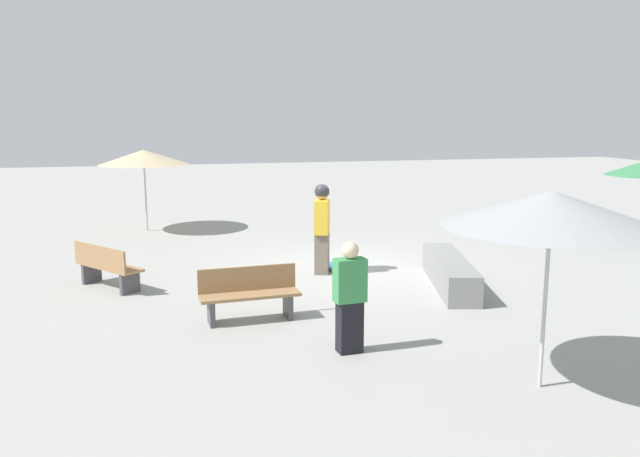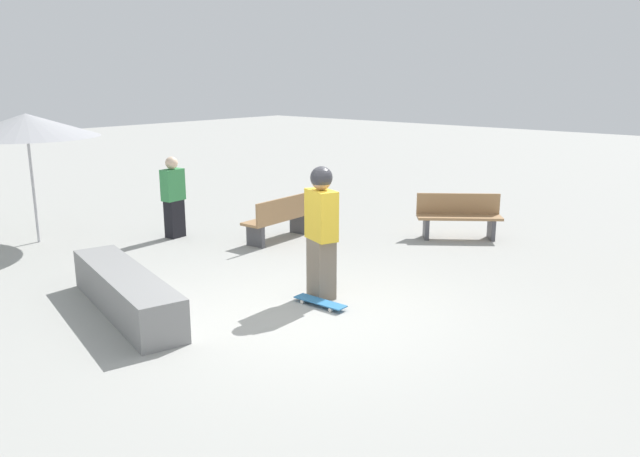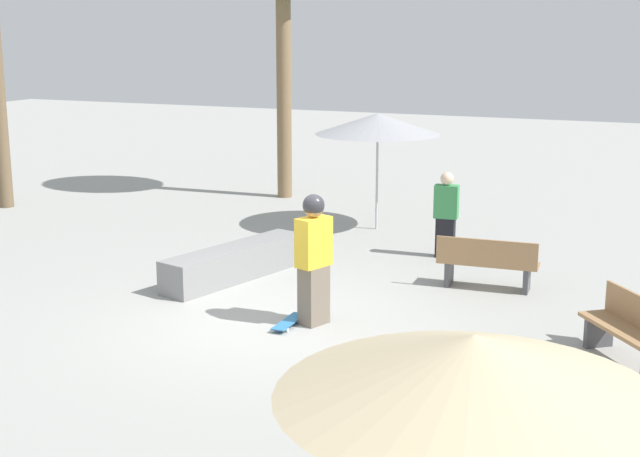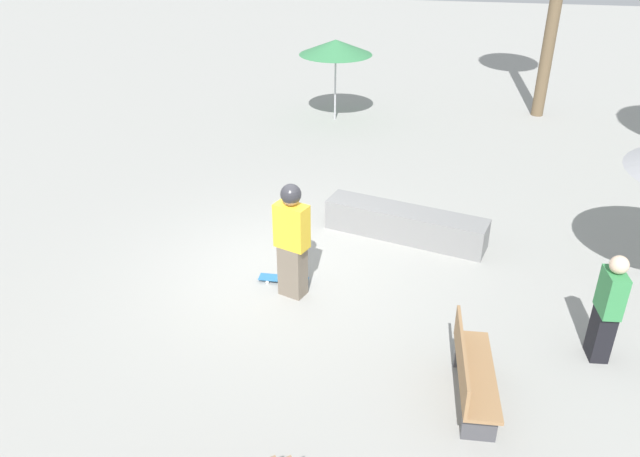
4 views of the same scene
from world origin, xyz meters
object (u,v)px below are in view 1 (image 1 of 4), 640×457
(skater_main, at_px, (322,226))
(bench_near, at_px, (249,294))
(skateboard, at_px, (332,267))
(bench_far, at_px, (107,267))
(concrete_ledge, at_px, (450,272))
(shade_umbrella_grey, at_px, (551,209))
(bystander_watching, at_px, (350,298))
(shade_umbrella_tan, at_px, (144,157))

(skater_main, xyz_separation_m, bench_near, (1.88, 2.64, -0.58))
(skateboard, xyz_separation_m, bench_far, (4.54, 0.37, 0.37))
(concrete_ledge, xyz_separation_m, bench_near, (4.01, 1.04, 0.15))
(skateboard, relative_size, bench_far, 0.52)
(skateboard, relative_size, shade_umbrella_grey, 0.31)
(skater_main, distance_m, concrete_ledge, 2.76)
(skater_main, height_order, shade_umbrella_grey, shade_umbrella_grey)
(bench_far, distance_m, shade_umbrella_grey, 8.20)
(bench_near, xyz_separation_m, shade_umbrella_grey, (-3.08, 3.38, 1.76))
(bench_near, height_order, shade_umbrella_grey, shade_umbrella_grey)
(skater_main, bearing_deg, bystander_watching, -168.70)
(concrete_ledge, height_order, bystander_watching, bystander_watching)
(shade_umbrella_tan, bearing_deg, bystander_watching, 105.86)
(skater_main, bearing_deg, concrete_ledge, -106.23)
(concrete_ledge, relative_size, shade_umbrella_tan, 1.19)
(skater_main, height_order, bystander_watching, skater_main)
(skater_main, xyz_separation_m, bench_far, (4.25, 0.15, -0.58))
(skater_main, height_order, bench_near, skater_main)
(skater_main, height_order, shade_umbrella_tan, shade_umbrella_tan)
(bench_near, distance_m, bench_far, 3.44)
(bench_far, distance_m, shade_umbrella_tan, 6.33)
(bench_near, height_order, shade_umbrella_tan, shade_umbrella_tan)
(bench_near, xyz_separation_m, shade_umbrella_tan, (1.77, -8.57, 1.66))
(bench_near, relative_size, shade_umbrella_grey, 0.64)
(skater_main, height_order, bench_far, skater_main)
(shade_umbrella_tan, relative_size, bystander_watching, 1.58)
(bench_near, distance_m, shade_umbrella_grey, 4.90)
(shade_umbrella_tan, distance_m, shade_umbrella_grey, 12.90)
(shade_umbrella_tan, distance_m, bystander_watching, 10.78)
(shade_umbrella_grey, bearing_deg, bystander_watching, -40.88)
(skateboard, distance_m, bench_far, 4.57)
(skateboard, height_order, shade_umbrella_tan, shade_umbrella_tan)
(shade_umbrella_tan, xyz_separation_m, shade_umbrella_grey, (-4.84, 11.95, 0.10))
(skateboard, xyz_separation_m, shade_umbrella_tan, (3.93, -5.71, 2.03))
(concrete_ledge, height_order, shade_umbrella_grey, shade_umbrella_grey)
(shade_umbrella_tan, bearing_deg, shade_umbrella_grey, 112.05)
(shade_umbrella_tan, xyz_separation_m, bystander_watching, (-2.93, 10.29, -1.31))
(concrete_ledge, bearing_deg, bench_near, 14.58)
(concrete_ledge, height_order, bench_near, bench_near)
(bench_far, bearing_deg, concrete_ledge, 39.31)
(skateboard, bearing_deg, bench_near, 141.82)
(bystander_watching, bearing_deg, bench_near, -61.66)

